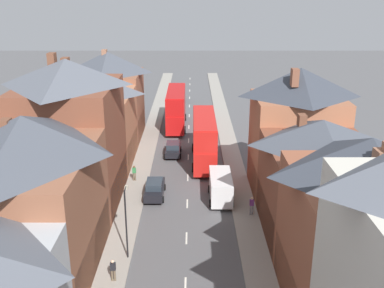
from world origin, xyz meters
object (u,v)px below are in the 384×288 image
at_px(pedestrian_far_left, 135,172).
at_px(street_lamp, 127,218).
at_px(delivery_van, 222,186).
at_px(pedestrian_mid_left, 114,269).
at_px(pedestrian_mid_right, 253,205).
at_px(double_decker_bus_lead, 177,108).
at_px(car_parked_left_a, 156,188).
at_px(double_decker_bus_mid_street, 205,138).
at_px(car_parked_right_a, 174,149).
at_px(car_near_silver, 180,97).

bearing_deg(pedestrian_far_left, street_lamp, -85.05).
bearing_deg(delivery_van, pedestrian_far_left, 154.52).
height_order(pedestrian_mid_left, pedestrian_mid_right, same).
height_order(double_decker_bus_lead, street_lamp, street_lamp).
relative_size(car_parked_left_a, pedestrian_mid_right, 2.73).
xyz_separation_m(car_parked_left_a, delivery_van, (6.20, -0.62, 0.51)).
bearing_deg(double_decker_bus_mid_street, pedestrian_mid_right, -73.46).
relative_size(car_parked_right_a, pedestrian_mid_left, 2.60).
bearing_deg(double_decker_bus_lead, car_parked_left_a, -93.27).
height_order(delivery_van, pedestrian_mid_left, delivery_van).
bearing_deg(delivery_van, car_near_silver, 97.27).
bearing_deg(street_lamp, car_parked_left_a, 83.59).
xyz_separation_m(pedestrian_mid_left, street_lamp, (0.57, 2.93, 2.21)).
distance_m(pedestrian_mid_left, pedestrian_mid_right, 14.03).
xyz_separation_m(delivery_van, street_lamp, (-7.35, -9.61, 1.90)).
relative_size(double_decker_bus_mid_street, car_parked_right_a, 2.58).
bearing_deg(double_decker_bus_mid_street, street_lamp, -107.41).
relative_size(car_parked_right_a, delivery_van, 0.81).
xyz_separation_m(car_parked_left_a, car_parked_right_a, (1.30, 11.12, -0.02)).
xyz_separation_m(double_decker_bus_lead, pedestrian_far_left, (-3.63, -19.12, -1.78)).
height_order(car_near_silver, car_parked_right_a, car_parked_right_a).
height_order(double_decker_bus_mid_street, car_near_silver, double_decker_bus_mid_street).
distance_m(car_near_silver, car_parked_left_a, 37.81).
bearing_deg(street_lamp, pedestrian_far_left, 94.95).
distance_m(car_parked_left_a, pedestrian_far_left, 4.17).
xyz_separation_m(pedestrian_mid_right, street_lamp, (-9.85, -6.46, 2.21)).
bearing_deg(street_lamp, double_decker_bus_lead, 85.74).
bearing_deg(street_lamp, delivery_van, 52.60).
relative_size(car_near_silver, car_parked_right_a, 1.07).
bearing_deg(car_parked_right_a, double_decker_bus_mid_street, -30.13).
distance_m(car_near_silver, delivery_van, 38.72).
bearing_deg(pedestrian_mid_left, double_decker_bus_lead, 85.18).
relative_size(car_parked_left_a, pedestrian_far_left, 2.73).
relative_size(double_decker_bus_lead, pedestrian_mid_left, 6.71).
bearing_deg(delivery_van, pedestrian_mid_left, -122.27).
height_order(car_near_silver, delivery_van, delivery_van).
height_order(delivery_van, street_lamp, street_lamp).
xyz_separation_m(car_parked_left_a, pedestrian_mid_left, (-1.72, -13.17, 0.20)).
relative_size(double_decker_bus_lead, pedestrian_mid_right, 6.71).
bearing_deg(car_parked_right_a, car_near_silver, 90.00).
bearing_deg(pedestrian_mid_right, pedestrian_mid_left, -137.96).
height_order(double_decker_bus_mid_street, car_parked_right_a, double_decker_bus_mid_street).
xyz_separation_m(car_near_silver, delivery_van, (4.90, -38.41, 0.54)).
distance_m(pedestrian_mid_left, pedestrian_far_left, 16.63).
distance_m(double_decker_bus_mid_street, pedestrian_far_left, 9.31).
bearing_deg(double_decker_bus_mid_street, car_parked_left_a, -118.43).
height_order(pedestrian_far_left, street_lamp, street_lamp).
bearing_deg(pedestrian_far_left, pedestrian_mid_left, -87.89).
bearing_deg(double_decker_bus_lead, pedestrian_mid_left, -94.82).
bearing_deg(street_lamp, car_parked_right_a, 83.46).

